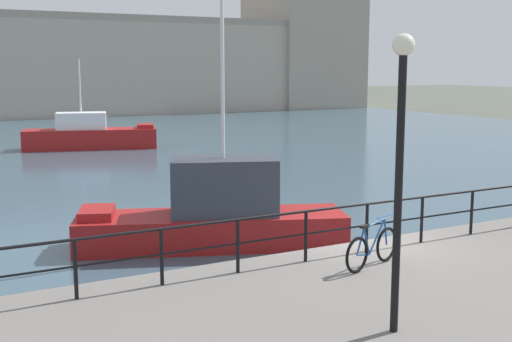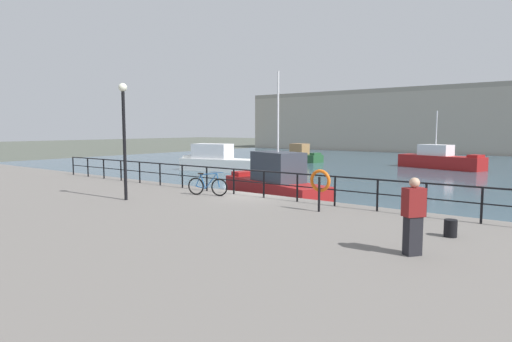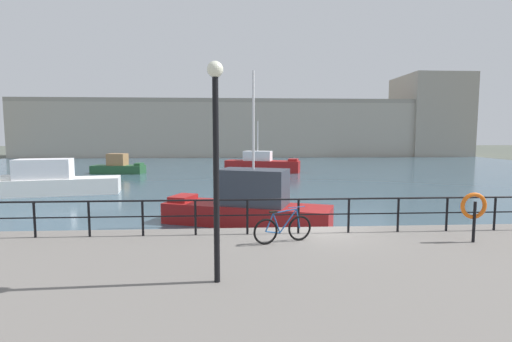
{
  "view_description": "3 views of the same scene",
  "coord_description": "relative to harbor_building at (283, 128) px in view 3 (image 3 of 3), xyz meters",
  "views": [
    {
      "loc": [
        -9.13,
        -11.72,
        4.9
      ],
      "look_at": [
        -1.31,
        2.9,
        2.24
      ],
      "focal_mm": 45.86,
      "sensor_mm": 36.0,
      "label": 1
    },
    {
      "loc": [
        11.05,
        -14.44,
        3.67
      ],
      "look_at": [
        -1.67,
        2.24,
        1.61
      ],
      "focal_mm": 30.35,
      "sensor_mm": 36.0,
      "label": 2
    },
    {
      "loc": [
        -2.52,
        -11.92,
        3.95
      ],
      "look_at": [
        -1.64,
        2.73,
        2.51
      ],
      "focal_mm": 26.45,
      "sensor_mm": 36.0,
      "label": 3
    }
  ],
  "objects": [
    {
      "name": "quay_lamp_post",
      "position": [
        -9.43,
        -61.42,
        -1.38
      ],
      "size": [
        0.32,
        0.32,
        4.43
      ],
      "color": "black",
      "rests_on": "quay_promenade"
    },
    {
      "name": "ground_plane",
      "position": [
        -6.57,
        -56.99,
        -5.16
      ],
      "size": [
        240.0,
        240.0,
        0.0
      ],
      "primitive_type": "plane",
      "color": "#4C5147"
    },
    {
      "name": "water_basin",
      "position": [
        -6.57,
        -26.79,
        -5.16
      ],
      "size": [
        80.0,
        60.0,
        0.01
      ],
      "primitive_type": "cube",
      "color": "#385160",
      "rests_on": "ground_plane"
    },
    {
      "name": "moored_blue_motorboat",
      "position": [
        -20.81,
        -43.64,
        -4.25
      ],
      "size": [
        7.66,
        3.58,
        2.34
      ],
      "rotation": [
        0.0,
        0.0,
        3.34
      ],
      "color": "white",
      "rests_on": "water_basin"
    },
    {
      "name": "life_ring_stand",
      "position": [
        -2.39,
        -58.93,
        -3.25
      ],
      "size": [
        0.75,
        0.16,
        1.4
      ],
      "color": "black",
      "rests_on": "quay_promenade"
    },
    {
      "name": "moored_small_launch",
      "position": [
        -8.47,
        -52.78,
        -4.25
      ],
      "size": [
        7.52,
        4.4,
        6.59
      ],
      "rotation": [
        0.0,
        0.0,
        2.78
      ],
      "color": "maroon",
      "rests_on": "water_basin"
    },
    {
      "name": "harbor_building",
      "position": [
        0.0,
        0.0,
        0.0
      ],
      "size": [
        78.97,
        11.96,
        14.66
      ],
      "color": "#A89E8E",
      "rests_on": "ground_plane"
    },
    {
      "name": "parked_bicycle",
      "position": [
        -7.72,
        -58.7,
        -3.83
      ],
      "size": [
        1.7,
        0.62,
        0.98
      ],
      "rotation": [
        0.0,
        0.0,
        0.32
      ],
      "color": "black",
      "rests_on": "quay_promenade"
    },
    {
      "name": "quay_railing",
      "position": [
        -7.9,
        -57.74,
        -3.49
      ],
      "size": [
        23.4,
        0.07,
        1.08
      ],
      "color": "black",
      "rests_on": "quay_promenade"
    },
    {
      "name": "moored_cabin_cruiser",
      "position": [
        -6.11,
        -29.59,
        -4.34
      ],
      "size": [
        7.97,
        4.04,
        5.3
      ],
      "rotation": [
        0.0,
        0.0,
        -0.29
      ],
      "color": "maroon",
      "rests_on": "water_basin"
    },
    {
      "name": "moored_harbor_tender",
      "position": [
        -20.67,
        -30.35,
        -4.46
      ],
      "size": [
        5.25,
        2.41,
        2.0
      ],
      "rotation": [
        0.0,
        0.0,
        -0.11
      ],
      "color": "#23512D",
      "rests_on": "water_basin"
    }
  ]
}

